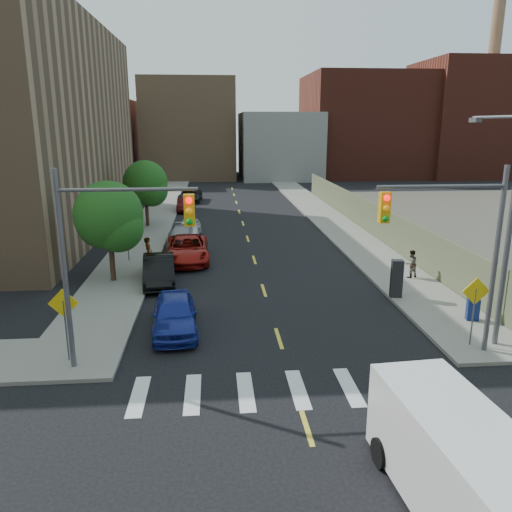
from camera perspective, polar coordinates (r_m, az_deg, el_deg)
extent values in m
plane|color=black|center=(13.56, 7.40, -23.31)|extent=(160.00, 160.00, 0.00)
cube|color=gray|center=(52.80, -10.61, 5.61)|extent=(3.50, 73.00, 0.15)
cube|color=gray|center=(53.53, 6.22, 5.90)|extent=(3.50, 73.00, 0.15)
cube|color=#565D41|center=(40.87, 12.43, 4.52)|extent=(0.12, 44.00, 2.50)
cube|color=#592319|center=(82.74, -19.00, 12.47)|extent=(14.00, 18.00, 12.00)
cube|color=#8C6B4C|center=(82.46, -7.58, 14.16)|extent=(14.00, 16.00, 15.00)
cube|color=gray|center=(81.13, 2.59, 12.50)|extent=(12.00, 16.00, 10.00)
cube|color=#592319|center=(85.95, 12.03, 14.33)|extent=(18.00, 18.00, 16.00)
cube|color=#592319|center=(90.01, 22.55, 14.20)|extent=(14.00, 16.00, 18.00)
cylinder|color=#8C6B4C|center=(92.05, 25.19, 17.06)|extent=(1.80, 1.80, 28.00)
cylinder|color=#59595E|center=(17.80, -21.02, -1.97)|extent=(0.18, 0.18, 7.00)
cylinder|color=#59595E|center=(16.74, -14.45, 7.36)|extent=(4.50, 0.12, 0.12)
cube|color=#E5A50C|center=(16.63, -7.63, 5.21)|extent=(0.35, 0.30, 1.05)
cylinder|color=#59595E|center=(19.80, 25.63, -0.82)|extent=(0.18, 0.18, 7.00)
cylinder|color=#59595E|center=(18.24, 20.46, 7.48)|extent=(4.50, 0.12, 0.12)
cube|color=#E5A50C|center=(17.59, 14.47, 5.40)|extent=(0.35, 0.30, 1.05)
cylinder|color=#59595E|center=(20.36, 26.95, 2.33)|extent=(0.20, 0.20, 9.00)
cylinder|color=#59595E|center=(21.44, 25.86, 14.10)|extent=(0.12, 3.50, 0.12)
cube|color=#59595E|center=(22.84, 23.78, 14.03)|extent=(0.25, 0.60, 0.18)
cylinder|color=#59595E|center=(19.08, -20.85, -8.17)|extent=(0.06, 0.06, 2.40)
cube|color=yellow|center=(18.70, -21.16, -5.06)|extent=(1.06, 0.04, 1.06)
cylinder|color=#59595E|center=(20.74, 23.51, -6.60)|extent=(0.06, 0.06, 2.40)
cube|color=yellow|center=(20.39, 23.83, -3.71)|extent=(1.06, 0.04, 1.06)
cylinder|color=#59595E|center=(31.66, -14.42, 1.34)|extent=(0.06, 0.06, 2.40)
cube|color=yellow|center=(31.43, -14.55, 3.29)|extent=(1.06, 0.04, 1.06)
cylinder|color=#332114|center=(27.85, -16.13, -0.35)|extent=(0.28, 0.28, 2.64)
sphere|color=#1C4A15|center=(27.34, -16.49, 4.51)|extent=(3.60, 3.60, 3.60)
sphere|color=#1C4A15|center=(27.07, -15.48, 3.18)|extent=(2.64, 2.64, 2.64)
sphere|color=#1C4A15|center=(27.88, -17.08, 3.78)|extent=(2.88, 2.88, 2.88)
cylinder|color=#332114|center=(42.33, -12.35, 4.97)|extent=(0.28, 0.28, 2.64)
sphere|color=#1C4A15|center=(42.00, -12.53, 8.20)|extent=(3.60, 3.60, 3.60)
sphere|color=#1C4A15|center=(41.71, -11.85, 7.36)|extent=(2.64, 2.64, 2.64)
sphere|color=#1C4A15|center=(42.50, -12.97, 7.67)|extent=(2.88, 2.88, 2.88)
imported|color=navy|center=(20.96, -9.28, -6.56)|extent=(2.12, 4.61, 1.53)
imported|color=black|center=(27.26, -11.03, -1.57)|extent=(2.08, 4.79, 1.53)
imported|color=#9E160F|center=(31.39, -7.87, 0.79)|extent=(2.84, 5.79, 1.58)
imported|color=#989B9F|center=(36.21, -8.54, 2.39)|extent=(2.12, 4.44, 1.25)
imported|color=silver|center=(38.15, -7.63, 3.18)|extent=(1.82, 4.19, 1.41)
imported|color=#440D0F|center=(49.74, -8.15, 5.84)|extent=(1.42, 4.04, 1.33)
imported|color=black|center=(56.04, -7.52, 6.91)|extent=(2.63, 5.18, 1.40)
cube|color=white|center=(12.49, 21.95, -21.00)|extent=(2.38, 5.34, 2.20)
cube|color=black|center=(13.78, 17.72, -15.48)|extent=(1.93, 1.33, 0.90)
cylinder|color=black|center=(13.84, 14.12, -20.98)|extent=(0.34, 0.78, 0.76)
cylinder|color=black|center=(14.61, 21.42, -19.50)|extent=(0.34, 0.78, 0.76)
cube|color=navy|center=(23.51, 23.53, -5.63)|extent=(0.56, 0.48, 0.94)
cylinder|color=navy|center=(23.35, 23.65, -4.50)|extent=(0.52, 0.33, 0.48)
cube|color=black|center=(25.21, 15.77, -2.49)|extent=(0.62, 0.54, 1.85)
imported|color=gray|center=(29.41, -12.18, 0.27)|extent=(0.57, 0.77, 1.91)
imported|color=gray|center=(28.63, 17.29, -0.86)|extent=(0.89, 0.79, 1.54)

